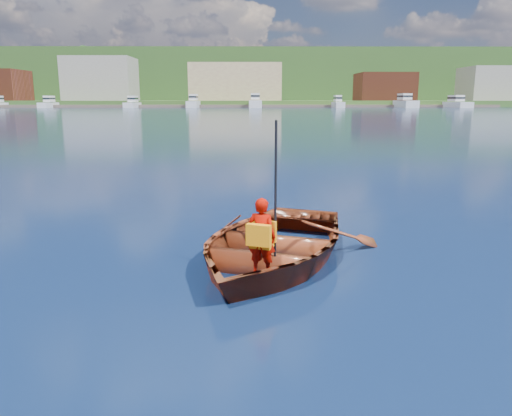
% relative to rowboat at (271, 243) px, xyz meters
% --- Properties ---
extents(ground, '(600.00, 600.00, 0.00)m').
position_rel_rowboat_xyz_m(ground, '(-0.68, -0.41, -0.29)').
color(ground, '#113149').
rests_on(ground, ground).
extents(rowboat, '(4.32, 5.03, 0.88)m').
position_rel_rowboat_xyz_m(rowboat, '(0.00, 0.00, 0.00)').
color(rowboat, brown).
rests_on(rowboat, ground).
extents(child_paddler, '(0.47, 0.43, 2.13)m').
position_rel_rowboat_xyz_m(child_paddler, '(-0.17, -0.90, 0.37)').
color(child_paddler, '#A70A00').
rests_on(child_paddler, ground).
extents(shoreline, '(400.00, 140.00, 22.00)m').
position_rel_rowboat_xyz_m(shoreline, '(-0.68, 236.20, 10.03)').
color(shoreline, '#345126').
rests_on(shoreline, ground).
extents(dock, '(159.99, 12.27, 0.80)m').
position_rel_rowboat_xyz_m(dock, '(-0.40, 147.59, 0.11)').
color(dock, brown).
rests_on(dock, ground).
extents(waterfront_buildings, '(202.00, 16.00, 14.00)m').
position_rel_rowboat_xyz_m(waterfront_buildings, '(-8.42, 164.59, 7.45)').
color(waterfront_buildings, brown).
rests_on(waterfront_buildings, ground).
extents(marina_yachts, '(139.67, 13.87, 4.42)m').
position_rel_rowboat_xyz_m(marina_yachts, '(4.49, 142.92, 1.09)').
color(marina_yachts, silver).
rests_on(marina_yachts, ground).
extents(hillside_trees, '(313.76, 76.83, 25.46)m').
position_rel_rowboat_xyz_m(hillside_trees, '(-49.87, 243.62, 19.20)').
color(hillside_trees, '#382314').
rests_on(hillside_trees, ground).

